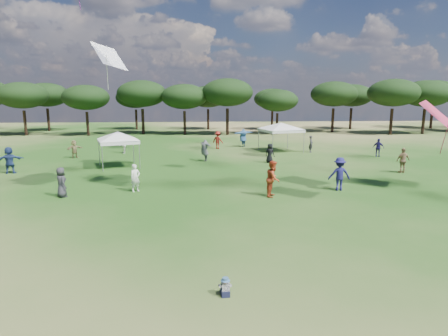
# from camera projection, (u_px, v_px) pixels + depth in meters

# --- Properties ---
(tree_line) EXTENTS (108.78, 17.63, 7.77)m
(tree_line) POSITION_uv_depth(u_px,v_px,m) (220.00, 95.00, 53.46)
(tree_line) COLOR black
(tree_line) RESTS_ON ground
(tent_left) EXTENTS (5.29, 5.29, 2.96)m
(tent_left) POSITION_uv_depth(u_px,v_px,m) (118.00, 133.00, 27.56)
(tent_left) COLOR gray
(tent_left) RESTS_ON ground
(tent_right) EXTENTS (6.61, 6.61, 3.04)m
(tent_right) POSITION_uv_depth(u_px,v_px,m) (281.00, 124.00, 35.47)
(tent_right) COLOR gray
(tent_right) RESTS_ON ground
(toddler) EXTENTS (0.36, 0.40, 0.52)m
(toddler) POSITION_uv_depth(u_px,v_px,m) (225.00, 287.00, 9.94)
(toddler) COLOR #161933
(toddler) RESTS_ON ground
(festival_crowd) EXTENTS (29.97, 21.08, 1.92)m
(festival_crowd) POSITION_uv_depth(u_px,v_px,m) (212.00, 152.00, 29.73)
(festival_crowd) COLOR white
(festival_crowd) RESTS_ON ground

